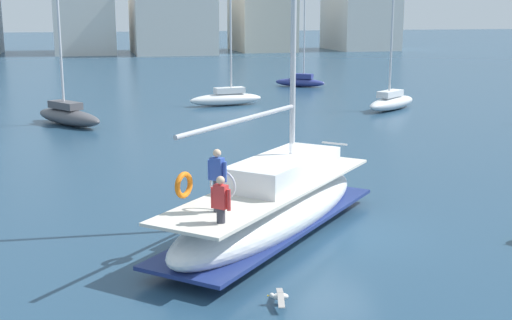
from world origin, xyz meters
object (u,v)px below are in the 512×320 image
at_px(moored_sloop_near, 226,97).
at_px(moored_cutter_left, 68,114).
at_px(moored_ketch_distant, 300,81).
at_px(seagull, 280,296).
at_px(main_sailboat, 274,205).
at_px(moored_sloop_far, 392,101).

distance_m(moored_sloop_near, moored_cutter_left, 11.80).
distance_m(moored_ketch_distant, seagull, 43.92).
bearing_deg(moored_ketch_distant, main_sailboat, -108.45).
height_order(moored_sloop_near, seagull, moored_sloop_near).
xyz_separation_m(main_sailboat, moored_sloop_near, (4.02, 27.18, -0.34)).
height_order(moored_sloop_far, moored_cutter_left, moored_cutter_left).
distance_m(moored_cutter_left, seagull, 26.43).
bearing_deg(seagull, moored_sloop_far, 60.84).
relative_size(moored_cutter_left, moored_ketch_distant, 1.13).
xyz_separation_m(moored_sloop_near, moored_sloop_far, (10.03, -4.59, -0.00)).
height_order(moored_cutter_left, seagull, moored_cutter_left).
relative_size(moored_sloop_near, moored_ketch_distant, 1.13).
distance_m(moored_sloop_far, moored_ketch_distant, 14.70).
bearing_deg(seagull, moored_cutter_left, 101.17).
height_order(main_sailboat, moored_sloop_far, main_sailboat).
relative_size(moored_sloop_far, moored_ketch_distant, 1.01).
height_order(moored_sloop_near, moored_cutter_left, moored_cutter_left).
relative_size(moored_sloop_far, moored_cutter_left, 0.90).
relative_size(moored_sloop_near, moored_sloop_far, 1.11).
bearing_deg(moored_cutter_left, main_sailboat, -73.72).
bearing_deg(moored_sloop_near, seagull, -99.18).
relative_size(moored_cutter_left, seagull, 8.32).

